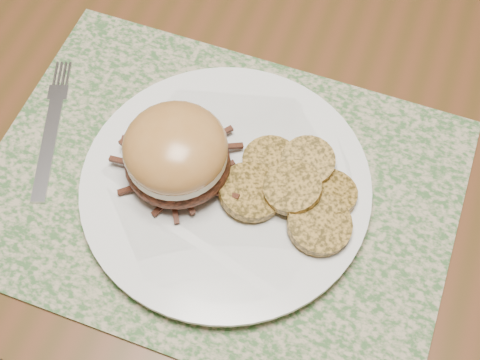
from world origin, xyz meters
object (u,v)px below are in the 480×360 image
Objects in this scene: dining_table at (238,50)px; pork_sandwich at (176,154)px; fork at (52,127)px; dinner_plate at (226,187)px.

dining_table is 11.77× the size of pork_sandwich.
fork reaches higher than dining_table.
dining_table is at bearing 43.49° from fork.
fork is at bearing -117.33° from dining_table.
pork_sandwich reaches higher than dining_table.
fork is at bearing 178.13° from dinner_plate.
dinner_plate is (0.07, -0.23, 0.09)m from dining_table.
fork is (-0.19, 0.01, -0.01)m from dinner_plate.
dinner_plate is at bearing -14.68° from pork_sandwich.
pork_sandwich is at bearing -24.14° from fork.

